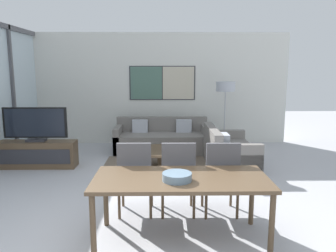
{
  "coord_description": "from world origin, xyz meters",
  "views": [
    {
      "loc": [
        0.26,
        -2.84,
        1.89
      ],
      "look_at": [
        0.35,
        2.58,
        0.95
      ],
      "focal_mm": 35.0,
      "sensor_mm": 36.0,
      "label": 1
    }
  ],
  "objects_px": {
    "sofa_main": "(162,139)",
    "tv_console": "(37,154)",
    "dining_chair_centre": "(178,176)",
    "fruit_bowl": "(177,176)",
    "sofa_side": "(226,153)",
    "floor_lamp": "(226,90)",
    "coffee_table": "(162,154)",
    "dining_chair_right": "(221,176)",
    "dining_chair_left": "(135,176)",
    "television": "(35,124)",
    "dining_table": "(181,183)"
  },
  "relations": [
    {
      "from": "dining_chair_centre",
      "to": "fruit_bowl",
      "type": "relative_size",
      "value": 3.18
    },
    {
      "from": "sofa_main",
      "to": "floor_lamp",
      "type": "distance_m",
      "value": 1.87
    },
    {
      "from": "sofa_side",
      "to": "floor_lamp",
      "type": "distance_m",
      "value": 1.79
    },
    {
      "from": "coffee_table",
      "to": "dining_chair_left",
      "type": "bearing_deg",
      "value": -99.11
    },
    {
      "from": "tv_console",
      "to": "coffee_table",
      "type": "relative_size",
      "value": 1.53
    },
    {
      "from": "fruit_bowl",
      "to": "floor_lamp",
      "type": "distance_m",
      "value": 4.52
    },
    {
      "from": "tv_console",
      "to": "coffee_table",
      "type": "xyz_separation_m",
      "value": [
        2.43,
        -0.07,
        0.01
      ]
    },
    {
      "from": "television",
      "to": "dining_chair_right",
      "type": "distance_m",
      "value": 3.9
    },
    {
      "from": "dining_chair_centre",
      "to": "floor_lamp",
      "type": "relative_size",
      "value": 0.62
    },
    {
      "from": "sofa_main",
      "to": "sofa_side",
      "type": "relative_size",
      "value": 1.45
    },
    {
      "from": "dining_table",
      "to": "fruit_bowl",
      "type": "distance_m",
      "value": 0.16
    },
    {
      "from": "sofa_main",
      "to": "dining_chair_right",
      "type": "xyz_separation_m",
      "value": [
        0.77,
        -3.49,
        0.27
      ]
    },
    {
      "from": "dining_chair_centre",
      "to": "dining_chair_right",
      "type": "bearing_deg",
      "value": -1.61
    },
    {
      "from": "tv_console",
      "to": "dining_chair_centre",
      "type": "xyz_separation_m",
      "value": [
        2.65,
        -2.19,
        0.28
      ]
    },
    {
      "from": "coffee_table",
      "to": "fruit_bowl",
      "type": "xyz_separation_m",
      "value": [
        0.17,
        -2.87,
        0.51
      ]
    },
    {
      "from": "dining_table",
      "to": "dining_chair_centre",
      "type": "relative_size",
      "value": 1.91
    },
    {
      "from": "dining_chair_left",
      "to": "dining_chair_right",
      "type": "distance_m",
      "value": 1.11
    },
    {
      "from": "tv_console",
      "to": "dining_chair_left",
      "type": "distance_m",
      "value": 3.04
    },
    {
      "from": "coffee_table",
      "to": "television",
      "type": "bearing_deg",
      "value": 178.39
    },
    {
      "from": "sofa_main",
      "to": "dining_chair_centre",
      "type": "distance_m",
      "value": 3.5
    },
    {
      "from": "dining_table",
      "to": "dining_chair_centre",
      "type": "xyz_separation_m",
      "value": [
        -0.0,
        0.64,
        -0.13
      ]
    },
    {
      "from": "dining_table",
      "to": "dining_chair_centre",
      "type": "bearing_deg",
      "value": 90.0
    },
    {
      "from": "television",
      "to": "floor_lamp",
      "type": "xyz_separation_m",
      "value": [
        3.91,
        1.34,
        0.57
      ]
    },
    {
      "from": "television",
      "to": "dining_chair_left",
      "type": "relative_size",
      "value": 1.22
    },
    {
      "from": "dining_chair_centre",
      "to": "tv_console",
      "type": "bearing_deg",
      "value": 140.34
    },
    {
      "from": "sofa_side",
      "to": "dining_chair_left",
      "type": "bearing_deg",
      "value": 143.47
    },
    {
      "from": "sofa_main",
      "to": "sofa_side",
      "type": "height_order",
      "value": "same"
    },
    {
      "from": "sofa_side",
      "to": "coffee_table",
      "type": "distance_m",
      "value": 1.27
    },
    {
      "from": "television",
      "to": "fruit_bowl",
      "type": "xyz_separation_m",
      "value": [
        2.6,
        -2.94,
        -0.07
      ]
    },
    {
      "from": "tv_console",
      "to": "dining_table",
      "type": "distance_m",
      "value": 3.9
    },
    {
      "from": "sofa_side",
      "to": "floor_lamp",
      "type": "relative_size",
      "value": 0.92
    },
    {
      "from": "sofa_main",
      "to": "tv_console",
      "type": "bearing_deg",
      "value": -152.15
    },
    {
      "from": "fruit_bowl",
      "to": "floor_lamp",
      "type": "bearing_deg",
      "value": 72.99
    },
    {
      "from": "dining_chair_left",
      "to": "television",
      "type": "bearing_deg",
      "value": 133.75
    },
    {
      "from": "dining_chair_right",
      "to": "floor_lamp",
      "type": "relative_size",
      "value": 0.62
    },
    {
      "from": "television",
      "to": "dining_chair_left",
      "type": "xyz_separation_m",
      "value": [
        2.09,
        -2.19,
        -0.31
      ]
    },
    {
      "from": "tv_console",
      "to": "fruit_bowl",
      "type": "distance_m",
      "value": 3.96
    },
    {
      "from": "coffee_table",
      "to": "fruit_bowl",
      "type": "height_order",
      "value": "fruit_bowl"
    },
    {
      "from": "sofa_main",
      "to": "dining_chair_right",
      "type": "distance_m",
      "value": 3.59
    },
    {
      "from": "sofa_main",
      "to": "sofa_side",
      "type": "bearing_deg",
      "value": -45.67
    },
    {
      "from": "dining_table",
      "to": "dining_chair_left",
      "type": "relative_size",
      "value": 1.91
    },
    {
      "from": "dining_chair_right",
      "to": "floor_lamp",
      "type": "bearing_deg",
      "value": 78.71
    },
    {
      "from": "dining_chair_centre",
      "to": "fruit_bowl",
      "type": "distance_m",
      "value": 0.79
    },
    {
      "from": "dining_chair_right",
      "to": "fruit_bowl",
      "type": "distance_m",
      "value": 0.98
    },
    {
      "from": "dining_chair_right",
      "to": "dining_chair_left",
      "type": "bearing_deg",
      "value": 178.79
    },
    {
      "from": "floor_lamp",
      "to": "sofa_side",
      "type": "bearing_deg",
      "value": -98.66
    },
    {
      "from": "sofa_side",
      "to": "sofa_main",
      "type": "bearing_deg",
      "value": 44.33
    },
    {
      "from": "sofa_side",
      "to": "dining_chair_centre",
      "type": "height_order",
      "value": "dining_chair_centre"
    },
    {
      "from": "television",
      "to": "sofa_side",
      "type": "bearing_deg",
      "value": -0.23
    },
    {
      "from": "fruit_bowl",
      "to": "dining_chair_right",
      "type": "bearing_deg",
      "value": 50.51
    }
  ]
}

